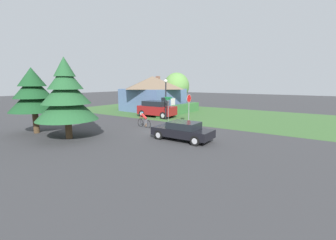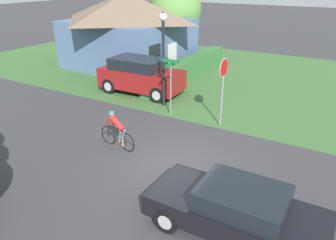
% 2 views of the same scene
% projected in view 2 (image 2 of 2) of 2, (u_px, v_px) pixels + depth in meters
% --- Properties ---
extents(ground_plane, '(140.00, 140.00, 0.00)m').
position_uv_depth(ground_plane, '(178.00, 168.00, 11.17)').
color(ground_plane, '#38383A').
extents(grass_verge_right, '(16.00, 36.00, 0.01)m').
position_uv_depth(grass_verge_right, '(209.00, 72.00, 22.22)').
color(grass_verge_right, '#3D6633').
rests_on(grass_verge_right, ground).
extents(cottage_house, '(7.95, 8.63, 5.11)m').
position_uv_depth(cottage_house, '(128.00, 29.00, 22.93)').
color(cottage_house, slate).
rests_on(cottage_house, ground).
extents(hedge_row, '(9.37, 0.90, 1.23)m').
position_uv_depth(hedge_row, '(188.00, 69.00, 20.74)').
color(hedge_row, '#387038').
rests_on(hedge_row, ground).
extents(sedan_left_lane, '(1.92, 4.39, 1.35)m').
position_uv_depth(sedan_left_lane, '(237.00, 210.00, 8.10)').
color(sedan_left_lane, black).
rests_on(sedan_left_lane, ground).
extents(cyclist, '(0.44, 1.73, 1.45)m').
position_uv_depth(cyclist, '(117.00, 131.00, 12.26)').
color(cyclist, black).
rests_on(cyclist, ground).
extents(parked_suv_right, '(2.22, 4.62, 1.94)m').
position_uv_depth(parked_suv_right, '(141.00, 76.00, 17.97)').
color(parked_suv_right, maroon).
rests_on(parked_suv_right, ground).
extents(stop_sign, '(0.78, 0.07, 2.96)m').
position_uv_depth(stop_sign, '(223.00, 78.00, 13.53)').
color(stop_sign, gray).
rests_on(stop_sign, ground).
extents(street_lamp, '(0.38, 0.38, 4.56)m').
position_uv_depth(street_lamp, '(163.00, 45.00, 15.33)').
color(street_lamp, black).
rests_on(street_lamp, ground).
extents(street_name_sign, '(0.90, 0.90, 2.64)m').
position_uv_depth(street_name_sign, '(171.00, 77.00, 14.76)').
color(street_name_sign, gray).
rests_on(street_name_sign, ground).
extents(deciduous_tree_right, '(4.04, 4.04, 5.70)m').
position_uv_depth(deciduous_tree_right, '(176.00, 10.00, 25.72)').
color(deciduous_tree_right, '#4C3823').
rests_on(deciduous_tree_right, ground).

